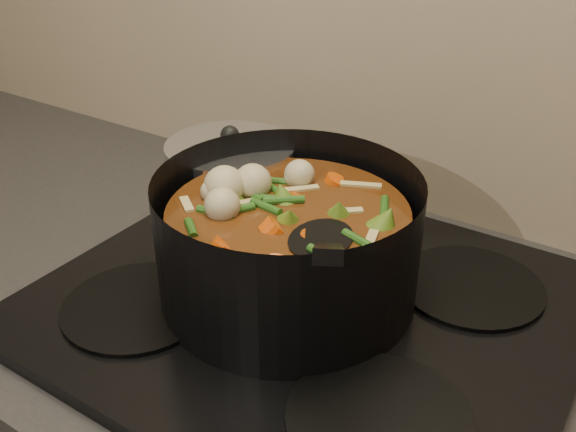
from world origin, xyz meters
The scene contains 3 objects.
stovetop centered at (0.00, 1.93, 0.92)m, with size 0.62×0.54×0.03m.
stockpot centered at (-0.03, 1.93, 1.00)m, with size 0.39×0.41×0.23m.
saucepan centered at (-0.19, 2.03, 0.99)m, with size 0.18×0.18×0.15m.
Camera 1 is at (0.33, 1.38, 1.40)m, focal length 40.00 mm.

